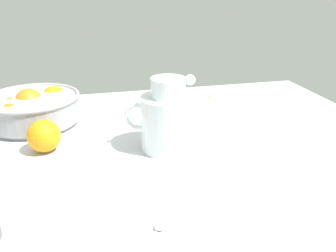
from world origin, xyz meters
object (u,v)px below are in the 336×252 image
Objects in this scene: juice_pitcher at (168,123)px; spoon at (149,236)px; loose_orange_1 at (44,136)px; fruit_bowl at (33,108)px.

spoon is at bearing -108.20° from juice_pitcher.
loose_orange_1 is at bearing 170.29° from juice_pitcher.
fruit_bowl is 64.89cm from spoon.
juice_pitcher is (37.02, -25.78, 1.95)cm from fruit_bowl.
loose_orange_1 reaches higher than spoon.
fruit_bowl is 1.45× the size of juice_pitcher.
fruit_bowl is 20.97cm from loose_orange_1.
juice_pitcher is at bearing -34.86° from fruit_bowl.
juice_pitcher is at bearing -9.71° from loose_orange_1.
juice_pitcher is at bearing 71.80° from spoon.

